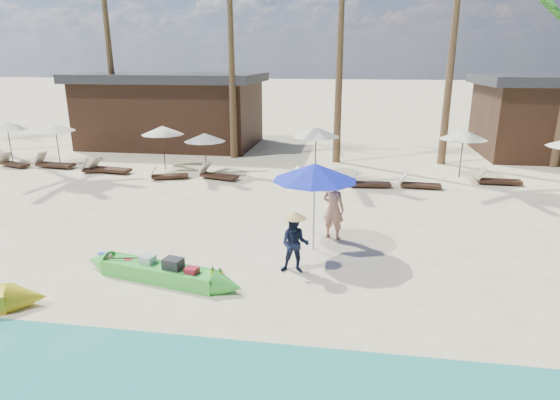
# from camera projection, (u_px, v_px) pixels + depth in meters

# --- Properties ---
(ground) EXTENTS (240.00, 240.00, 0.00)m
(ground) POSITION_uv_depth(u_px,v_px,m) (223.00, 278.00, 11.34)
(ground) COLOR #F6EAB5
(ground) RESTS_ON ground
(green_canoe) EXTENTS (4.82, 1.36, 0.62)m
(green_canoe) POSITION_uv_depth(u_px,v_px,m) (160.00, 272.00, 11.20)
(green_canoe) COLOR green
(green_canoe) RESTS_ON ground
(tourist) EXTENTS (0.78, 0.65, 1.83)m
(tourist) POSITION_uv_depth(u_px,v_px,m) (333.00, 209.00, 13.65)
(tourist) COLOR tan
(tourist) RESTS_ON ground
(vendor_green) EXTENTS (0.72, 0.56, 1.48)m
(vendor_green) POSITION_uv_depth(u_px,v_px,m) (295.00, 244.00, 11.48)
(vendor_green) COLOR black
(vendor_green) RESTS_ON ground
(blue_umbrella) EXTENTS (2.29, 2.29, 2.46)m
(blue_umbrella) POSITION_uv_depth(u_px,v_px,m) (315.00, 172.00, 12.43)
(blue_umbrella) COLOR #99999E
(blue_umbrella) RESTS_ON ground
(resort_parasol_2) EXTENTS (2.02, 2.02, 2.08)m
(resort_parasol_2) POSITION_uv_depth(u_px,v_px,m) (7.00, 126.00, 23.70)
(resort_parasol_2) COLOR #321C14
(resort_parasol_2) RESTS_ON ground
(lounger_2_left) EXTENTS (1.81, 1.07, 0.59)m
(lounger_2_left) POSITION_uv_depth(u_px,v_px,m) (13.00, 163.00, 23.07)
(lounger_2_left) COLOR #321C14
(lounger_2_left) RESTS_ON ground
(resort_parasol_3) EXTENTS (1.94, 1.94, 1.99)m
(resort_parasol_3) POSITION_uv_depth(u_px,v_px,m) (55.00, 127.00, 23.66)
(resort_parasol_3) COLOR #321C14
(resort_parasol_3) RESTS_ON ground
(lounger_3_left) EXTENTS (2.02, 0.81, 0.67)m
(lounger_3_left) POSITION_uv_depth(u_px,v_px,m) (53.00, 163.00, 22.84)
(lounger_3_left) COLOR #321C14
(lounger_3_left) RESTS_ON ground
(lounger_3_right) EXTENTS (1.76, 0.95, 0.57)m
(lounger_3_right) POSITION_uv_depth(u_px,v_px,m) (98.00, 169.00, 21.89)
(lounger_3_right) COLOR #321C14
(lounger_3_right) RESTS_ON ground
(resort_parasol_4) EXTENTS (2.02, 2.02, 2.08)m
(resort_parasol_4) POSITION_uv_depth(u_px,v_px,m) (163.00, 130.00, 22.12)
(resort_parasol_4) COLOR #321C14
(resort_parasol_4) RESTS_ON ground
(lounger_4_left) EXTENTS (2.05, 0.87, 0.67)m
(lounger_4_left) POSITION_uv_depth(u_px,v_px,m) (108.00, 168.00, 21.84)
(lounger_4_left) COLOR #321C14
(lounger_4_left) RESTS_ON ground
(lounger_4_right) EXTENTS (1.74, 1.02, 0.57)m
(lounger_4_right) POSITION_uv_depth(u_px,v_px,m) (167.00, 175.00, 20.68)
(lounger_4_right) COLOR #321C14
(lounger_4_right) RESTS_ON ground
(resort_parasol_5) EXTENTS (1.87, 1.87, 1.93)m
(resort_parasol_5) POSITION_uv_depth(u_px,v_px,m) (205.00, 137.00, 20.98)
(resort_parasol_5) COLOR #321C14
(resort_parasol_5) RESTS_ON ground
(lounger_5_left) EXTENTS (1.89, 1.03, 0.61)m
(lounger_5_left) POSITION_uv_depth(u_px,v_px,m) (217.00, 175.00, 20.71)
(lounger_5_left) COLOR #321C14
(lounger_5_left) RESTS_ON ground
(resort_parasol_6) EXTENTS (2.14, 2.14, 2.20)m
(resort_parasol_6) POSITION_uv_depth(u_px,v_px,m) (316.00, 132.00, 20.89)
(resort_parasol_6) COLOR #321C14
(resort_parasol_6) RESTS_ON ground
(lounger_6_left) EXTENTS (1.87, 1.03, 0.61)m
(lounger_6_left) POSITION_uv_depth(u_px,v_px,m) (309.00, 177.00, 20.28)
(lounger_6_left) COLOR #321C14
(lounger_6_left) RESTS_ON ground
(lounger_6_right) EXTENTS (1.73, 0.70, 0.57)m
(lounger_6_right) POSITION_uv_depth(u_px,v_px,m) (335.00, 181.00, 19.72)
(lounger_6_right) COLOR #321C14
(lounger_6_right) RESTS_ON ground
(resort_parasol_7) EXTENTS (2.07, 2.07, 2.14)m
(resort_parasol_7) POSITION_uv_depth(u_px,v_px,m) (464.00, 135.00, 20.51)
(resort_parasol_7) COLOR #321C14
(resort_parasol_7) RESTS_ON ground
(lounger_7_left) EXTENTS (1.78, 0.69, 0.59)m
(lounger_7_left) POSITION_uv_depth(u_px,v_px,m) (367.00, 183.00, 19.36)
(lounger_7_left) COLOR #321C14
(lounger_7_left) RESTS_ON ground
(lounger_7_right) EXTENTS (1.73, 0.63, 0.58)m
(lounger_7_right) POSITION_uv_depth(u_px,v_px,m) (417.00, 184.00, 19.23)
(lounger_7_right) COLOR #321C14
(lounger_7_right) RESTS_ON ground
(lounger_8_left) EXTENTS (1.83, 0.59, 0.62)m
(lounger_8_left) POSITION_uv_depth(u_px,v_px,m) (496.00, 180.00, 19.81)
(lounger_8_left) COLOR #321C14
(lounger_8_left) RESTS_ON ground
(pavilion_west) EXTENTS (10.80, 6.60, 4.30)m
(pavilion_west) POSITION_uv_depth(u_px,v_px,m) (172.00, 109.00, 28.45)
(pavilion_west) COLOR #321C14
(pavilion_west) RESTS_ON ground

